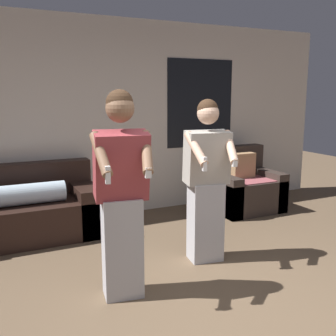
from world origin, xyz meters
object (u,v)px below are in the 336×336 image
(person_left, at_px, (122,195))
(armchair, at_px, (243,188))
(couch, at_px, (21,213))
(person_right, at_px, (207,181))

(person_left, bearing_deg, armchair, 34.34)
(armchair, xyz_separation_m, person_left, (-2.44, -1.67, 0.56))
(couch, bearing_deg, person_left, -70.60)
(person_left, height_order, person_right, person_left)
(couch, xyz_separation_m, armchair, (3.08, -0.15, 0.01))
(couch, distance_m, person_left, 2.01)
(person_right, bearing_deg, person_left, -161.16)
(couch, relative_size, armchair, 1.85)
(couch, bearing_deg, person_right, -41.65)
(armchair, bearing_deg, couch, 177.28)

